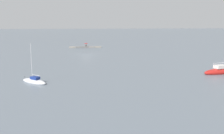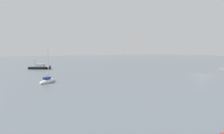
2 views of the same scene
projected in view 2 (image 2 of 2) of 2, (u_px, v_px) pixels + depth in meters
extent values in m
plane|color=slate|center=(201.00, 75.00, 48.55)|extent=(500.00, 500.00, 0.00)
cube|color=gray|center=(224.00, 69.00, 63.49)|extent=(2.31, 1.51, 0.58)
ellipsoid|color=silver|center=(48.00, 81.00, 37.28)|extent=(5.01, 4.67, 0.91)
cube|color=navy|center=(47.00, 78.00, 36.96)|extent=(1.72, 1.67, 0.42)
cylinder|color=silver|center=(48.00, 64.00, 37.44)|extent=(0.09, 0.09, 5.77)
cylinder|color=silver|center=(46.00, 76.00, 36.69)|extent=(1.44, 1.29, 0.07)
sphere|color=black|center=(53.00, 77.00, 39.66)|extent=(0.12, 0.12, 0.12)
cube|color=black|center=(38.00, 68.00, 65.65)|extent=(5.31, 6.18, 1.00)
cone|color=black|center=(47.00, 68.00, 65.52)|extent=(2.95, 2.95, 2.12)
cube|color=silver|center=(40.00, 65.00, 65.54)|extent=(2.91, 3.13, 1.00)
cube|color=#283847|center=(42.00, 65.00, 65.50)|extent=(1.36, 1.03, 0.70)
cylinder|color=black|center=(35.00, 62.00, 65.52)|extent=(0.06, 0.06, 1.41)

